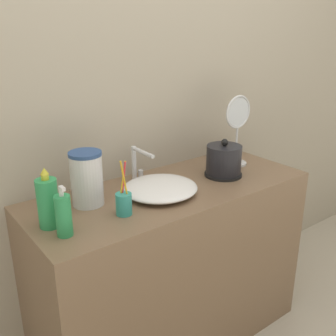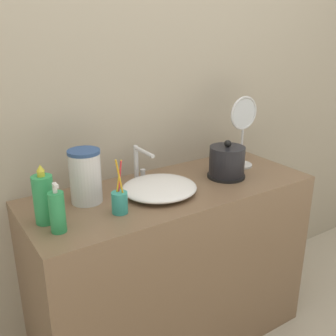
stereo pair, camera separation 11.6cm
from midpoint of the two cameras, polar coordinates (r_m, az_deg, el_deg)
name	(u,v)px [view 1 (the left image)]	position (r m, az deg, el deg)	size (l,w,h in m)	color
wall_back	(136,75)	(1.85, -6.58, 13.23)	(6.00, 0.04, 2.60)	#ADA38E
vanity_counter	(172,268)	(1.95, -1.19, -14.29)	(1.31, 0.51, 0.83)	brown
sink_basin	(160,188)	(1.69, -3.11, -2.93)	(0.33, 0.31, 0.05)	white
faucet	(138,161)	(1.80, -6.23, 0.93)	(0.06, 0.17, 0.16)	silver
electric_kettle	(224,162)	(1.88, 6.35, 0.88)	(0.18, 0.18, 0.18)	black
toothbrush_cup	(124,203)	(1.51, -8.63, -5.02)	(0.06, 0.06, 0.22)	teal
lotion_bottle	(64,215)	(1.40, -17.25, -6.62)	(0.05, 0.05, 0.18)	#2D9956
shampoo_bottle	(48,202)	(1.47, -19.23, -4.77)	(0.08, 0.08, 0.22)	#2D9956
vanity_mirror	(237,126)	(2.01, 8.41, 6.05)	(0.17, 0.12, 0.36)	silver
water_pitcher	(87,178)	(1.60, -13.76, -1.51)	(0.13, 0.13, 0.22)	silver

